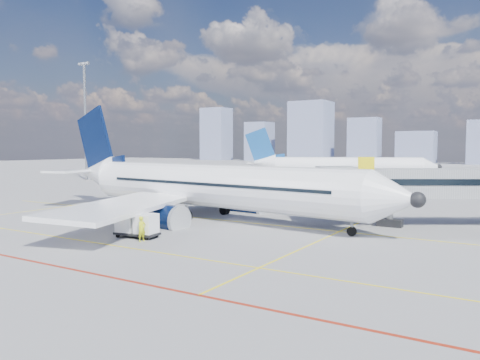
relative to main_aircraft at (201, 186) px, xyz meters
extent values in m
plane|color=gray|center=(0.96, -8.60, -3.22)|extent=(420.00, 420.00, 0.00)
cube|color=yellow|center=(0.96, -0.60, -3.21)|extent=(60.00, 0.18, 0.01)
cube|color=yellow|center=(0.96, -14.60, -3.21)|extent=(80.00, 0.15, 0.01)
cube|color=yellow|center=(14.96, -6.60, -3.21)|extent=(0.15, 28.00, 0.01)
cube|color=yellow|center=(-19.04, -0.60, -3.21)|extent=(0.15, 30.00, 0.01)
cube|color=maroon|center=(0.96, -20.60, -3.21)|extent=(90.00, 0.25, 0.01)
cube|color=#979A9F|center=(23.21, 7.55, 0.68)|extent=(20.84, 13.93, 2.60)
cube|color=black|center=(23.21, 7.55, 0.88)|extent=(20.52, 13.82, 0.55)
cube|color=#979A9F|center=(13.66, 1.90, 0.68)|extent=(4.49, 4.56, 3.00)
cube|color=black|center=(17.96, 4.20, -2.87)|extent=(2.20, 1.00, 0.70)
cylinder|color=slate|center=(17.96, 4.20, -1.52)|extent=(0.56, 0.56, 2.70)
cube|color=yellow|center=(16.46, 1.70, 2.48)|extent=(1.26, 0.82, 1.20)
cylinder|color=slate|center=(-54.04, 31.40, 9.28)|extent=(0.56, 0.56, 25.00)
cube|color=slate|center=(-54.04, 31.40, 21.98)|extent=(3.20, 0.40, 0.50)
cube|color=silver|center=(-55.24, 31.15, 21.98)|extent=(0.60, 0.15, 0.35)
cube|color=silver|center=(-54.04, 31.15, 21.98)|extent=(0.60, 0.15, 0.35)
cube|color=silver|center=(-52.84, 31.15, 21.98)|extent=(0.60, 0.15, 0.35)
cube|color=#757EA2|center=(-121.98, 181.40, 11.39)|extent=(14.56, 12.11, 29.21)
cube|color=#757EA2|center=(-94.02, 181.40, 7.04)|extent=(12.44, 11.75, 20.50)
cube|color=#757EA2|center=(-64.46, 181.40, 11.76)|extent=(18.89, 15.74, 29.96)
cube|color=#757EA2|center=(-37.31, 181.40, 7.29)|extent=(14.07, 8.96, 21.02)
cube|color=#757EA2|center=(-13.81, 181.40, 3.92)|extent=(15.91, 12.09, 14.26)
cylinder|color=white|center=(1.89, -0.23, 0.08)|extent=(32.96, 8.22, 4.25)
cone|color=white|center=(20.05, -2.48, 0.08)|extent=(4.41, 4.70, 4.25)
sphere|color=black|center=(21.56, -2.66, 0.08)|extent=(1.34, 1.34, 1.20)
cone|color=white|center=(-17.79, 2.20, 0.68)|extent=(7.44, 5.07, 4.25)
cube|color=black|center=(18.65, -2.30, 0.68)|extent=(1.82, 1.82, 0.49)
cube|color=white|center=(1.47, 9.70, -1.08)|extent=(14.13, 18.33, 0.63)
cube|color=white|center=(-0.94, -9.76, -1.08)|extent=(10.67, 18.85, 0.63)
cylinder|color=#071334|center=(2.12, 6.10, -2.45)|extent=(4.20, 2.97, 2.51)
cylinder|color=#071334|center=(0.57, -6.44, -2.45)|extent=(4.20, 2.97, 2.51)
cylinder|color=silver|center=(4.18, 5.85, -2.45)|extent=(0.69, 2.60, 2.57)
cylinder|color=silver|center=(2.63, -6.69, -2.45)|extent=(0.69, 2.60, 2.57)
cube|color=#071334|center=(-17.79, 2.20, 4.44)|extent=(7.45, 1.26, 9.29)
cube|color=#071334|center=(-15.19, 1.88, 1.83)|extent=(6.14, 1.08, 2.34)
cube|color=white|center=(-17.79, 5.71, 1.07)|extent=(5.82, 6.92, 0.24)
cube|color=white|center=(-18.65, -1.21, 1.07)|extent=(4.73, 6.74, 0.24)
cylinder|color=slate|center=(16.48, -2.04, -2.32)|extent=(0.31, 0.31, 1.80)
cylinder|color=black|center=(16.48, -2.04, -2.84)|extent=(0.79, 0.37, 0.76)
cylinder|color=slate|center=(1.15, 2.71, -2.42)|extent=(0.36, 0.36, 1.60)
cylinder|color=black|center=(1.15, 2.71, -2.72)|extent=(1.07, 0.77, 1.00)
cylinder|color=slate|center=(0.46, -2.91, -2.42)|extent=(0.36, 0.36, 1.60)
cylinder|color=black|center=(0.46, -2.91, -2.72)|extent=(1.07, 0.77, 1.00)
cube|color=black|center=(2.69, 1.79, 0.41)|extent=(26.61, 3.38, 0.28)
cube|color=black|center=(2.17, -2.39, 0.41)|extent=(26.61, 3.38, 0.28)
cylinder|color=white|center=(-2.19, 52.58, 0.08)|extent=(27.92, 14.68, 3.74)
cone|color=white|center=(12.62, 58.88, 0.08)|extent=(4.64, 4.79, 3.74)
sphere|color=black|center=(13.86, 59.40, 0.08)|extent=(1.38, 1.38, 1.05)
cone|color=white|center=(-18.24, 45.76, 0.61)|extent=(7.11, 5.84, 3.74)
cube|color=black|center=(11.47, 58.39, 0.61)|extent=(1.89, 1.89, 0.43)
cube|color=white|center=(-6.89, 59.95, -0.94)|extent=(5.26, 15.89, 0.55)
cube|color=white|center=(-0.14, 44.08, -0.94)|extent=(14.97, 14.43, 0.55)
cylinder|color=#071334|center=(-4.81, 57.50, -2.14)|extent=(4.04, 3.38, 2.20)
cylinder|color=#071334|center=(-0.46, 47.28, -2.14)|extent=(4.04, 3.38, 2.20)
cylinder|color=silver|center=(-3.13, 58.22, -2.14)|extent=(1.19, 2.21, 2.26)
cylinder|color=silver|center=(1.21, 47.99, -2.14)|extent=(1.19, 2.21, 2.26)
cube|color=navy|center=(-18.24, 45.76, 3.92)|extent=(6.16, 2.85, 8.17)
cube|color=navy|center=(-16.13, 46.66, 1.62)|extent=(5.09, 2.38, 2.06)
cube|color=white|center=(-19.80, 48.43, 0.95)|extent=(2.97, 5.42, 0.21)
cube|color=white|center=(-17.40, 42.78, 0.95)|extent=(5.83, 5.83, 0.21)
cylinder|color=black|center=(-4.05, 54.50, -2.72)|extent=(1.17, 0.99, 1.00)
cylinder|color=black|center=(-2.10, 49.91, -2.72)|extent=(1.17, 0.99, 1.00)
cylinder|color=black|center=(9.71, 57.64, -2.84)|extent=(0.81, 0.55, 0.76)
cube|color=white|center=(2.36, -10.80, -2.74)|extent=(2.07, 1.43, 0.68)
cube|color=white|center=(2.03, -10.88, -2.23)|extent=(1.06, 1.15, 0.51)
cube|color=black|center=(2.03, -10.88, -2.06)|extent=(0.96, 1.09, 0.30)
cylinder|color=black|center=(1.81, -11.42, -2.98)|extent=(0.51, 0.29, 0.48)
cylinder|color=black|center=(1.59, -10.50, -2.98)|extent=(0.51, 0.29, 0.48)
cylinder|color=black|center=(3.14, -11.10, -2.98)|extent=(0.51, 0.29, 0.48)
cylinder|color=black|center=(2.92, -10.19, -2.98)|extent=(0.51, 0.29, 0.48)
cube|color=black|center=(2.16, -11.44, -2.90)|extent=(3.68, 2.00, 0.18)
cube|color=white|center=(1.29, -11.55, -2.05)|extent=(1.69, 1.65, 1.51)
cube|color=white|center=(3.03, -11.32, -2.05)|extent=(1.69, 1.65, 1.51)
cylinder|color=black|center=(0.90, -12.29, -3.06)|extent=(0.33, 0.18, 0.31)
cylinder|color=black|center=(0.72, -10.94, -3.06)|extent=(0.33, 0.18, 0.31)
cylinder|color=black|center=(3.60, -11.94, -3.06)|extent=(0.33, 0.18, 0.31)
cylinder|color=black|center=(3.42, -10.58, -3.06)|extent=(0.33, 0.18, 0.31)
cube|color=black|center=(-5.23, -5.76, -2.82)|extent=(3.75, 1.54, 0.61)
cube|color=black|center=(-4.53, -5.71, -1.90)|extent=(5.30, 1.21, 1.61)
cube|color=yellow|center=(-4.56, -5.23, -1.90)|extent=(5.27, 0.40, 1.68)
cube|color=yellow|center=(-4.50, -6.19, -1.90)|extent=(5.27, 0.40, 1.68)
cylinder|color=black|center=(-6.59, -6.46, -2.95)|extent=(0.54, 0.24, 0.53)
cylinder|color=black|center=(-6.66, -5.23, -2.95)|extent=(0.54, 0.24, 0.53)
cylinder|color=black|center=(-3.79, -6.28, -2.95)|extent=(0.54, 0.24, 0.53)
cylinder|color=black|center=(-3.87, -5.06, -2.95)|extent=(0.54, 0.24, 0.53)
imported|color=#D1DD17|center=(3.60, -12.42, -2.26)|extent=(0.52, 0.74, 1.92)
camera|label=1|loc=(28.20, -38.39, 3.90)|focal=35.00mm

